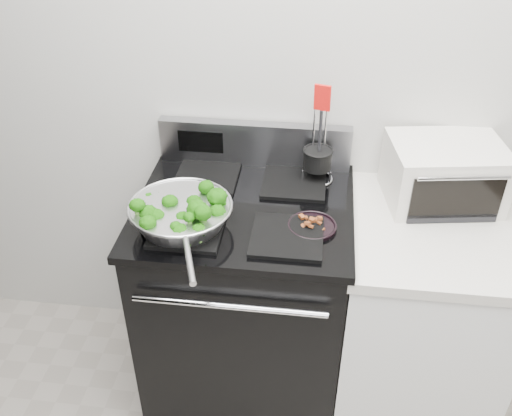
% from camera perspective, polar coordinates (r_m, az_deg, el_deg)
% --- Properties ---
extents(back_wall, '(4.00, 0.02, 2.70)m').
position_cam_1_polar(back_wall, '(2.16, 8.11, 13.56)').
color(back_wall, '#B9B8B0').
rests_on(back_wall, ground).
extents(gas_range, '(0.79, 0.69, 1.13)m').
position_cam_1_polar(gas_range, '(2.36, -1.05, -9.00)').
color(gas_range, black).
rests_on(gas_range, floor).
extents(counter, '(0.62, 0.68, 0.92)m').
position_cam_1_polar(counter, '(2.40, 15.63, -10.60)').
color(counter, white).
rests_on(counter, floor).
extents(skillet, '(0.36, 0.55, 0.08)m').
position_cam_1_polar(skillet, '(1.95, -7.52, -0.53)').
color(skillet, silver).
rests_on(skillet, gas_range).
extents(broccoli_pile, '(0.28, 0.28, 0.10)m').
position_cam_1_polar(broccoli_pile, '(1.94, -7.57, -0.02)').
color(broccoli_pile, '#0A3104').
rests_on(broccoli_pile, skillet).
extents(bacon_plate, '(0.17, 0.17, 0.04)m').
position_cam_1_polar(bacon_plate, '(1.96, 5.65, -1.56)').
color(bacon_plate, black).
rests_on(bacon_plate, gas_range).
extents(utensil_holder, '(0.13, 0.13, 0.40)m').
position_cam_1_polar(utensil_holder, '(2.19, 6.14, 4.39)').
color(utensil_holder, silver).
rests_on(utensil_holder, gas_range).
extents(toaster_oven, '(0.44, 0.36, 0.23)m').
position_cam_1_polar(toaster_oven, '(2.20, 18.25, 3.34)').
color(toaster_oven, silver).
rests_on(toaster_oven, counter).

